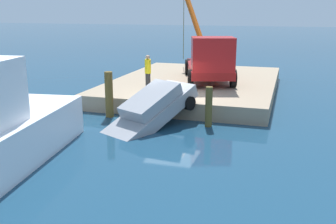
% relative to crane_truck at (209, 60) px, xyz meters
% --- Properties ---
extents(ground, '(200.00, 200.00, 0.00)m').
position_rel_crane_truck_xyz_m(ground, '(4.12, -1.02, -2.17)').
color(ground, navy).
extents(dock, '(13.03, 9.68, 0.81)m').
position_rel_crane_truck_xyz_m(dock, '(-0.94, -1.02, -1.76)').
color(dock, gray).
rests_on(dock, ground).
extents(crane_truck, '(8.87, 5.29, 5.74)m').
position_rel_crane_truck_xyz_m(crane_truck, '(0.00, 0.00, 0.00)').
color(crane_truck, maroon).
rests_on(crane_truck, dock).
extents(dock_worker, '(0.34, 0.34, 1.81)m').
position_rel_crane_truck_xyz_m(dock_worker, '(2.48, -2.96, -0.44)').
color(dock_worker, '#2E2E2E').
rests_on(dock_worker, dock).
extents(salvaged_car, '(4.82, 3.60, 2.65)m').
position_rel_crane_truck_xyz_m(salvaged_car, '(6.96, -1.21, -1.44)').
color(salvaged_car, '#99999E').
rests_on(salvaged_car, ground).
extents(piling_near, '(0.38, 0.38, 2.20)m').
position_rel_crane_truck_xyz_m(piling_near, '(6.08, -3.64, -1.07)').
color(piling_near, brown).
rests_on(piling_near, ground).
extents(piling_mid, '(0.31, 0.31, 1.80)m').
position_rel_crane_truck_xyz_m(piling_mid, '(6.29, 1.27, -1.27)').
color(piling_mid, brown).
rests_on(piling_mid, ground).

